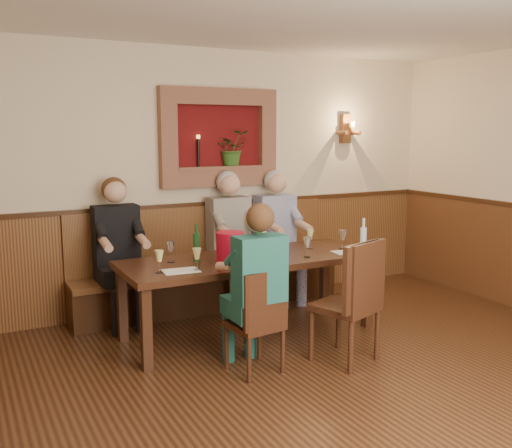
{
  "coord_description": "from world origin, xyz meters",
  "views": [
    {
      "loc": [
        -2.39,
        -2.8,
        1.91
      ],
      "look_at": [
        0.1,
        1.9,
        1.05
      ],
      "focal_mm": 40.0,
      "sensor_mm": 36.0,
      "label": 1
    }
  ],
  "objects_px": {
    "bench": "(210,278)",
    "chair_near_left": "(256,342)",
    "person_bench_left": "(120,265)",
    "wine_bottle_green_b": "(197,246)",
    "person_bench_mid": "(232,252)",
    "wine_bottle_green_a": "(259,237)",
    "water_bottle": "(363,240)",
    "person_chair_front": "(254,303)",
    "chair_near_right": "(347,326)",
    "dining_table": "(249,265)",
    "person_bench_right": "(279,247)",
    "spittoon_bucket": "(230,248)"
  },
  "relations": [
    {
      "from": "person_chair_front",
      "to": "dining_table",
      "type": "bearing_deg",
      "value": 65.48
    },
    {
      "from": "bench",
      "to": "person_bench_right",
      "type": "distance_m",
      "value": 0.87
    },
    {
      "from": "person_chair_front",
      "to": "spittoon_bucket",
      "type": "bearing_deg",
      "value": 82.17
    },
    {
      "from": "water_bottle",
      "to": "person_chair_front",
      "type": "bearing_deg",
      "value": -163.9
    },
    {
      "from": "person_bench_left",
      "to": "wine_bottle_green_a",
      "type": "height_order",
      "value": "person_bench_left"
    },
    {
      "from": "dining_table",
      "to": "wine_bottle_green_a",
      "type": "distance_m",
      "value": 0.27
    },
    {
      "from": "dining_table",
      "to": "bench",
      "type": "distance_m",
      "value": 1.01
    },
    {
      "from": "dining_table",
      "to": "chair_near_left",
      "type": "height_order",
      "value": "chair_near_left"
    },
    {
      "from": "dining_table",
      "to": "wine_bottle_green_a",
      "type": "relative_size",
      "value": 5.73
    },
    {
      "from": "spittoon_bucket",
      "to": "water_bottle",
      "type": "height_order",
      "value": "water_bottle"
    },
    {
      "from": "dining_table",
      "to": "wine_bottle_green_b",
      "type": "height_order",
      "value": "wine_bottle_green_b"
    },
    {
      "from": "person_bench_mid",
      "to": "water_bottle",
      "type": "distance_m",
      "value": 1.48
    },
    {
      "from": "chair_near_right",
      "to": "person_chair_front",
      "type": "height_order",
      "value": "person_chair_front"
    },
    {
      "from": "bench",
      "to": "spittoon_bucket",
      "type": "relative_size",
      "value": 10.54
    },
    {
      "from": "dining_table",
      "to": "bench",
      "type": "height_order",
      "value": "bench"
    },
    {
      "from": "bench",
      "to": "chair_near_left",
      "type": "relative_size",
      "value": 3.49
    },
    {
      "from": "chair_near_right",
      "to": "water_bottle",
      "type": "bearing_deg",
      "value": 24.66
    },
    {
      "from": "dining_table",
      "to": "bench",
      "type": "xyz_separation_m",
      "value": [
        0.0,
        0.94,
        -0.35
      ]
    },
    {
      "from": "chair_near_left",
      "to": "person_chair_front",
      "type": "bearing_deg",
      "value": 88.68
    },
    {
      "from": "bench",
      "to": "water_bottle",
      "type": "xyz_separation_m",
      "value": [
        1.04,
        -1.32,
        0.56
      ]
    },
    {
      "from": "spittoon_bucket",
      "to": "wine_bottle_green_b",
      "type": "relative_size",
      "value": 0.81
    },
    {
      "from": "bench",
      "to": "person_bench_mid",
      "type": "bearing_deg",
      "value": -25.62
    },
    {
      "from": "chair_near_left",
      "to": "person_bench_mid",
      "type": "xyz_separation_m",
      "value": [
        0.58,
        1.64,
        0.37
      ]
    },
    {
      "from": "chair_near_right",
      "to": "wine_bottle_green_b",
      "type": "relative_size",
      "value": 2.97
    },
    {
      "from": "chair_near_left",
      "to": "wine_bottle_green_a",
      "type": "relative_size",
      "value": 2.05
    },
    {
      "from": "wine_bottle_green_a",
      "to": "bench",
      "type": "bearing_deg",
      "value": 96.97
    },
    {
      "from": "dining_table",
      "to": "person_bench_left",
      "type": "height_order",
      "value": "person_bench_left"
    },
    {
      "from": "person_chair_front",
      "to": "water_bottle",
      "type": "relative_size",
      "value": 3.97
    },
    {
      "from": "chair_near_right",
      "to": "wine_bottle_green_a",
      "type": "xyz_separation_m",
      "value": [
        -0.31,
        0.98,
        0.62
      ]
    },
    {
      "from": "chair_near_right",
      "to": "person_chair_front",
      "type": "xyz_separation_m",
      "value": [
        -0.78,
        0.19,
        0.26
      ]
    },
    {
      "from": "person_bench_left",
      "to": "wine_bottle_green_b",
      "type": "bearing_deg",
      "value": -57.16
    },
    {
      "from": "wine_bottle_green_a",
      "to": "wine_bottle_green_b",
      "type": "distance_m",
      "value": 0.62
    },
    {
      "from": "person_bench_left",
      "to": "water_bottle",
      "type": "bearing_deg",
      "value": -30.54
    },
    {
      "from": "bench",
      "to": "water_bottle",
      "type": "height_order",
      "value": "bench"
    },
    {
      "from": "person_bench_mid",
      "to": "wine_bottle_green_b",
      "type": "xyz_separation_m",
      "value": [
        -0.73,
        -0.78,
        0.27
      ]
    },
    {
      "from": "spittoon_bucket",
      "to": "water_bottle",
      "type": "distance_m",
      "value": 1.33
    },
    {
      "from": "person_bench_mid",
      "to": "person_chair_front",
      "type": "xyz_separation_m",
      "value": [
        -0.58,
        -1.61,
        -0.06
      ]
    },
    {
      "from": "water_bottle",
      "to": "dining_table",
      "type": "bearing_deg",
      "value": 160.17
    },
    {
      "from": "person_chair_front",
      "to": "wine_bottle_green_a",
      "type": "xyz_separation_m",
      "value": [
        0.47,
        0.8,
        0.36
      ]
    },
    {
      "from": "person_bench_left",
      "to": "wine_bottle_green_b",
      "type": "relative_size",
      "value": 4.2
    },
    {
      "from": "person_bench_mid",
      "to": "spittoon_bucket",
      "type": "bearing_deg",
      "value": -116.54
    },
    {
      "from": "chair_near_left",
      "to": "dining_table",
      "type": "bearing_deg",
      "value": 59.11
    },
    {
      "from": "person_chair_front",
      "to": "wine_bottle_green_b",
      "type": "height_order",
      "value": "person_chair_front"
    },
    {
      "from": "person_bench_mid",
      "to": "wine_bottle_green_a",
      "type": "xyz_separation_m",
      "value": [
        -0.11,
        -0.82,
        0.3
      ]
    },
    {
      "from": "person_bench_right",
      "to": "water_bottle",
      "type": "distance_m",
      "value": 1.26
    },
    {
      "from": "chair_near_left",
      "to": "person_chair_front",
      "type": "height_order",
      "value": "person_chair_front"
    },
    {
      "from": "person_bench_right",
      "to": "spittoon_bucket",
      "type": "xyz_separation_m",
      "value": [
        -1.08,
        -0.99,
        0.27
      ]
    },
    {
      "from": "person_bench_right",
      "to": "wine_bottle_green_a",
      "type": "bearing_deg",
      "value": -130.5
    },
    {
      "from": "chair_near_right",
      "to": "spittoon_bucket",
      "type": "distance_m",
      "value": 1.22
    },
    {
      "from": "dining_table",
      "to": "person_chair_front",
      "type": "relative_size",
      "value": 1.74
    }
  ]
}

